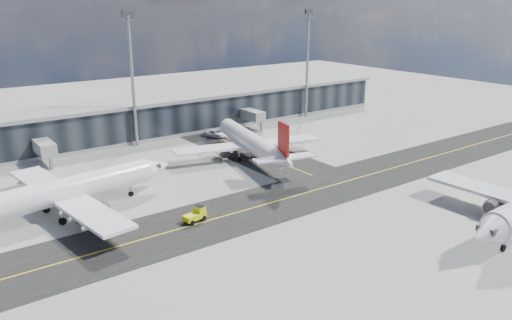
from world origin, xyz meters
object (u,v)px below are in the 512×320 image
object	(u,v)px
baggage_tug	(196,214)
service_van	(216,134)
airliner_af	(54,193)
airliner_redtail	(251,142)

from	to	relation	value
baggage_tug	service_van	world-z (taller)	baggage_tug
airliner_af	airliner_redtail	size ratio (longest dim) A/B	1.08
service_van	airliner_redtail	bearing A→B (deg)	-124.21
airliner_af	service_van	xyz separation A→B (m)	(43.55, 25.84, -3.02)
baggage_tug	airliner_af	bearing A→B (deg)	-140.06
airliner_af	service_van	distance (m)	50.73
airliner_redtail	service_van	distance (m)	19.82
baggage_tug	service_van	size ratio (longest dim) A/B	0.60
baggage_tug	airliner_redtail	bearing A→B (deg)	118.61
airliner_af	baggage_tug	world-z (taller)	airliner_af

